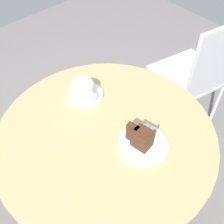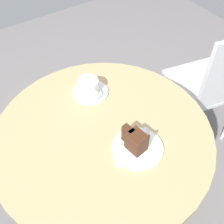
{
  "view_description": "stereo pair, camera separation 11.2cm",
  "coord_description": "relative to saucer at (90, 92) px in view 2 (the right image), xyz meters",
  "views": [
    {
      "loc": [
        0.51,
        -0.43,
        1.6
      ],
      "look_at": [
        -0.04,
        0.07,
        0.76
      ],
      "focal_mm": 45.0,
      "sensor_mm": 36.0,
      "label": 1
    },
    {
      "loc": [
        0.58,
        -0.34,
        1.6
      ],
      "look_at": [
        -0.04,
        0.07,
        0.76
      ],
      "focal_mm": 45.0,
      "sensor_mm": 36.0,
      "label": 2
    }
  ],
  "objects": [
    {
      "name": "napkin",
      "position": [
        0.36,
        -0.02,
        -0.0
      ],
      "size": [
        0.19,
        0.19,
        0.0
      ],
      "rotation": [
        0.0,
        0.0,
        0.98
      ],
      "color": "silver",
      "rests_on": "cafe_table"
    },
    {
      "name": "saucer",
      "position": [
        0.0,
        0.0,
        0.0
      ],
      "size": [
        0.16,
        0.16,
        0.01
      ],
      "color": "silver",
      "rests_on": "cafe_table"
    },
    {
      "name": "coffee_cup",
      "position": [
        -0.0,
        -0.01,
        0.04
      ],
      "size": [
        0.12,
        0.09,
        0.06
      ],
      "color": "silver",
      "rests_on": "saucer"
    },
    {
      "name": "ground_plane",
      "position": [
        0.22,
        -0.08,
        -0.73
      ],
      "size": [
        4.4,
        4.4,
        0.01
      ],
      "primitive_type": "cube",
      "color": "slate",
      "rests_on": "ground"
    },
    {
      "name": "cake_plate",
      "position": [
        0.36,
        -0.01,
        0.0
      ],
      "size": [
        0.19,
        0.19,
        0.01
      ],
      "color": "silver",
      "rests_on": "cafe_table"
    },
    {
      "name": "teaspoon",
      "position": [
        -0.04,
        -0.03,
        0.01
      ],
      "size": [
        0.1,
        0.06,
        0.0
      ],
      "rotation": [
        0.0,
        0.0,
        2.64
      ],
      "color": "silver",
      "rests_on": "saucer"
    },
    {
      "name": "cafe_chair",
      "position": [
        0.14,
        0.73,
        -0.2
      ],
      "size": [
        0.45,
        0.45,
        0.88
      ],
      "rotation": [
        0.0,
        0.0,
        4.5
      ],
      "color": "#BCBCC1",
      "rests_on": "ground"
    },
    {
      "name": "fork",
      "position": [
        0.32,
        0.02,
        0.01
      ],
      "size": [
        0.03,
        0.15,
        0.0
      ],
      "rotation": [
        0.0,
        0.0,
        1.7
      ],
      "color": "silver",
      "rests_on": "cake_plate"
    },
    {
      "name": "cake_slice",
      "position": [
        0.35,
        -0.02,
        0.05
      ],
      "size": [
        0.11,
        0.07,
        0.09
      ],
      "rotation": [
        0.0,
        0.0,
        3.3
      ],
      "color": "#422619",
      "rests_on": "cake_plate"
    },
    {
      "name": "cafe_table",
      "position": [
        0.22,
        -0.08,
        -0.12
      ],
      "size": [
        0.88,
        0.88,
        0.72
      ],
      "color": "tan",
      "rests_on": "ground"
    }
  ]
}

